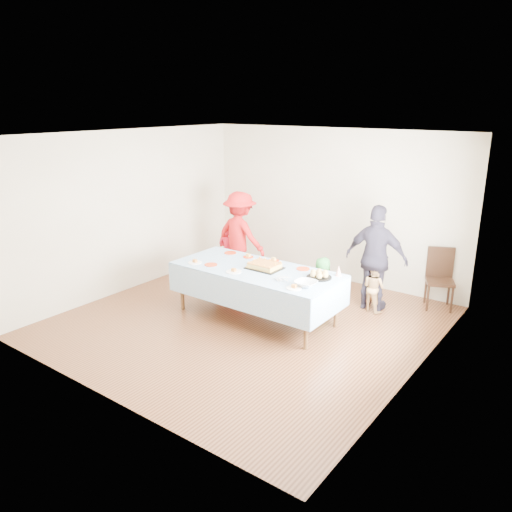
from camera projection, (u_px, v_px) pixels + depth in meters
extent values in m
plane|color=#472614|center=(247.00, 321.00, 7.39)|extent=(5.00, 5.00, 0.00)
cube|color=#C0B69D|center=(332.00, 205.00, 8.92)|extent=(5.00, 0.04, 2.70)
cube|color=#C0B69D|center=(98.00, 283.00, 5.07)|extent=(5.00, 0.04, 2.70)
cube|color=#C0B69D|center=(129.00, 211.00, 8.42)|extent=(0.04, 5.00, 2.70)
cube|color=#C0B69D|center=(424.00, 267.00, 5.58)|extent=(0.04, 5.00, 2.70)
cube|color=white|center=(246.00, 135.00, 6.60)|extent=(5.00, 5.00, 0.04)
cube|color=#472B16|center=(429.00, 249.00, 5.70)|extent=(0.03, 1.75, 1.35)
cylinder|color=#55311D|center=(182.00, 287.00, 7.74)|extent=(0.06, 0.06, 0.73)
cylinder|color=#55311D|center=(306.00, 324.00, 6.46)|extent=(0.06, 0.06, 0.73)
cylinder|color=#55311D|center=(217.00, 273.00, 8.38)|extent=(0.06, 0.06, 0.73)
cylinder|color=#55311D|center=(337.00, 303.00, 7.11)|extent=(0.06, 0.06, 0.73)
cube|color=#55311D|center=(256.00, 271.00, 7.31)|extent=(2.40, 1.00, 0.04)
cube|color=silver|center=(256.00, 269.00, 7.30)|extent=(2.50, 1.10, 0.01)
cube|color=black|center=(264.00, 268.00, 7.30)|extent=(0.49, 0.38, 0.01)
cube|color=#E6BD57|center=(265.00, 266.00, 7.29)|extent=(0.42, 0.31, 0.06)
cube|color=#B06028|center=(265.00, 263.00, 7.28)|extent=(0.42, 0.31, 0.01)
cylinder|color=black|center=(319.00, 277.00, 6.91)|extent=(0.35, 0.35, 0.02)
sphere|color=tan|center=(325.00, 275.00, 6.84)|extent=(0.09, 0.09, 0.09)
sphere|color=tan|center=(325.00, 273.00, 6.93)|extent=(0.09, 0.09, 0.09)
sphere|color=tan|center=(319.00, 272.00, 6.99)|extent=(0.09, 0.09, 0.09)
sphere|color=tan|center=(313.00, 272.00, 6.95)|extent=(0.09, 0.09, 0.09)
sphere|color=tan|center=(313.00, 275.00, 6.86)|extent=(0.09, 0.09, 0.09)
sphere|color=tan|center=(319.00, 276.00, 6.81)|extent=(0.09, 0.09, 0.09)
sphere|color=tan|center=(319.00, 274.00, 6.90)|extent=(0.09, 0.09, 0.09)
imported|color=silver|center=(306.00, 284.00, 6.60)|extent=(0.29, 0.29, 0.07)
cone|color=silver|center=(339.00, 271.00, 6.97)|extent=(0.09, 0.09, 0.15)
cylinder|color=red|center=(230.00, 253.00, 8.05)|extent=(0.20, 0.20, 0.01)
cylinder|color=red|center=(248.00, 257.00, 7.83)|extent=(0.16, 0.16, 0.01)
cylinder|color=red|center=(274.00, 261.00, 7.64)|extent=(0.17, 0.17, 0.01)
cylinder|color=red|center=(303.00, 269.00, 7.28)|extent=(0.20, 0.20, 0.01)
cylinder|color=red|center=(211.00, 265.00, 7.46)|extent=(0.19, 0.19, 0.01)
cylinder|color=white|center=(195.00, 263.00, 7.56)|extent=(0.21, 0.21, 0.01)
cylinder|color=white|center=(234.00, 272.00, 7.15)|extent=(0.22, 0.22, 0.01)
cylinder|color=white|center=(294.00, 288.00, 6.52)|extent=(0.21, 0.21, 0.01)
cylinder|color=black|center=(428.00, 298.00, 7.70)|extent=(0.04, 0.04, 0.42)
cylinder|color=black|center=(452.00, 300.00, 7.63)|extent=(0.04, 0.04, 0.42)
cylinder|color=black|center=(425.00, 290.00, 8.03)|extent=(0.04, 0.04, 0.42)
cylinder|color=black|center=(449.00, 292.00, 7.96)|extent=(0.04, 0.04, 0.42)
cube|color=black|center=(440.00, 281.00, 7.76)|extent=(0.54, 0.54, 0.05)
cube|color=black|center=(440.00, 262.00, 7.86)|extent=(0.39, 0.20, 0.49)
imported|color=red|center=(227.00, 251.00, 9.30)|extent=(0.38, 0.29, 0.92)
imported|color=#2A7F32|center=(322.00, 285.00, 7.60)|extent=(0.43, 0.29, 0.88)
imported|color=tan|center=(374.00, 287.00, 7.68)|extent=(0.44, 0.39, 0.77)
imported|color=red|center=(240.00, 236.00, 9.01)|extent=(1.06, 0.65, 1.60)
imported|color=#2C2736|center=(376.00, 258.00, 7.62)|extent=(1.00, 0.47, 1.66)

